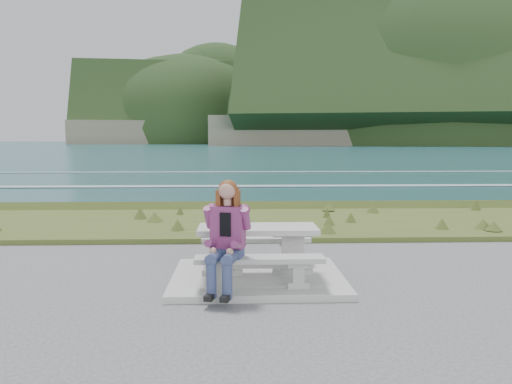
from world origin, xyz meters
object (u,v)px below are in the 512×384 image
picnic_table (258,237)px  seated_woman (225,251)px  bench_seaward (256,243)px  bench_landward (260,264)px

picnic_table → seated_woman: bearing=-119.5°
picnic_table → bench_seaward: bearing=90.0°
bench_landward → seated_woman: (-0.48, -0.14, 0.21)m
bench_seaward → picnic_table: bearing=-90.0°
picnic_table → bench_seaward: (0.00, 0.70, -0.23)m
picnic_table → seated_woman: (-0.48, -0.84, -0.02)m
bench_seaward → bench_landward: bearing=-90.0°
bench_landward → seated_woman: size_ratio=1.19×
seated_woman → bench_landward: bearing=30.5°
picnic_table → bench_landward: (0.00, -0.70, -0.23)m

